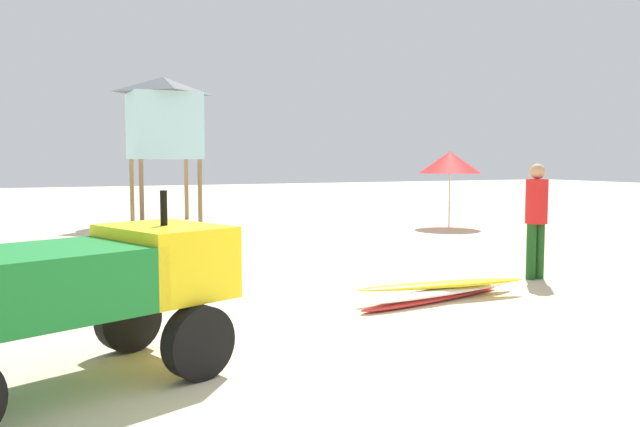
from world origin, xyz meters
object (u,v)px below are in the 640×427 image
object	(u,v)px
surfboard_pile	(439,292)
lifeguard_tower	(164,118)
beach_umbrella_left	(450,162)
lifeguard_near_center	(536,213)
utility_cart	(74,286)

from	to	relation	value
surfboard_pile	lifeguard_tower	world-z (taller)	lifeguard_tower
surfboard_pile	beach_umbrella_left	size ratio (longest dim) A/B	1.30
surfboard_pile	beach_umbrella_left	bearing A→B (deg)	53.03
surfboard_pile	lifeguard_near_center	xyz separation A→B (m)	(2.16, 0.64, 0.86)
surfboard_pile	beach_umbrella_left	xyz separation A→B (m)	(5.56, 7.39, 1.57)
utility_cart	surfboard_pile	bearing A→B (deg)	17.03
lifeguard_near_center	lifeguard_tower	bearing A→B (deg)	106.05
utility_cart	beach_umbrella_left	distance (m)	13.24
surfboard_pile	lifeguard_near_center	size ratio (longest dim) A/B	1.51
lifeguard_near_center	beach_umbrella_left	xyz separation A→B (m)	(3.40, 6.74, 0.71)
surfboard_pile	lifeguard_tower	distance (m)	11.96
lifeguard_near_center	beach_umbrella_left	world-z (taller)	beach_umbrella_left
lifeguard_near_center	beach_umbrella_left	bearing A→B (deg)	63.24
surfboard_pile	utility_cart	bearing A→B (deg)	-162.97
utility_cart	lifeguard_tower	distance (m)	13.53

